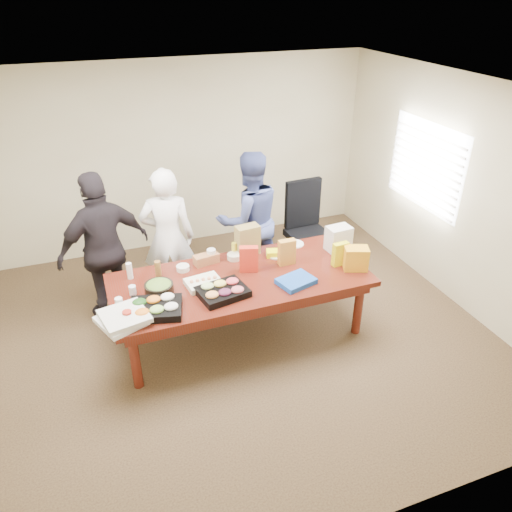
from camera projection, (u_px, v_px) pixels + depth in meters
name	position (u px, v px, depth m)	size (l,w,h in m)	color
floor	(241.00, 333.00, 5.71)	(5.50, 5.00, 0.02)	#47301E
ceiling	(237.00, 92.00, 4.37)	(5.50, 5.00, 0.02)	white
wall_back	(184.00, 156.00, 7.08)	(5.50, 0.04, 2.70)	beige
wall_front	(370.00, 398.00, 3.00)	(5.50, 0.04, 2.70)	beige
wall_right	(457.00, 193.00, 5.87)	(0.04, 5.00, 2.70)	beige
window_panel	(425.00, 166.00, 6.28)	(0.03, 1.40, 1.10)	white
window_blinds	(423.00, 166.00, 6.26)	(0.04, 1.36, 1.00)	beige
conference_table	(241.00, 306.00, 5.52)	(2.80, 1.20, 0.75)	#4C1C0F
office_chair	(309.00, 233.00, 6.59)	(0.62, 0.62, 1.22)	black
person_center	(168.00, 238.00, 5.87)	(0.64, 0.42, 1.76)	white
person_right	(250.00, 220.00, 6.25)	(0.88, 0.68, 1.80)	#3F4C88
person_left	(105.00, 249.00, 5.54)	(1.08, 0.45, 1.84)	black
veggie_tray	(156.00, 309.00, 4.77)	(0.50, 0.39, 0.08)	black
fruit_tray	(223.00, 292.00, 5.03)	(0.49, 0.38, 0.07)	black
sheet_cake	(203.00, 283.00, 5.19)	(0.36, 0.27, 0.06)	white
salad_bowl	(159.00, 288.00, 5.07)	(0.30, 0.30, 0.10)	black
chip_bag_blue	(296.00, 281.00, 5.22)	(0.37, 0.28, 0.06)	#194FB5
chip_bag_red	(249.00, 259.00, 5.39)	(0.21, 0.08, 0.30)	red
chip_bag_yellow	(340.00, 254.00, 5.51)	(0.18, 0.07, 0.28)	yellow
chip_bag_orange	(287.00, 252.00, 5.52)	(0.19, 0.09, 0.30)	gold
mayo_jar	(211.00, 255.00, 5.60)	(0.10, 0.10, 0.16)	white
mustard_bottle	(234.00, 249.00, 5.73)	(0.06, 0.06, 0.16)	yellow
dressing_bottle	(158.00, 270.00, 5.27)	(0.07, 0.07, 0.21)	brown
ranch_bottle	(130.00, 271.00, 5.28)	(0.06, 0.06, 0.19)	white
banana_bunch	(276.00, 253.00, 5.73)	(0.22, 0.13, 0.07)	#ECF208
bread_loaf	(206.00, 259.00, 5.58)	(0.28, 0.12, 0.11)	#A0663C
kraft_bag	(248.00, 240.00, 5.72)	(0.27, 0.16, 0.36)	olive
red_cup	(127.00, 316.00, 4.63)	(0.09, 0.09, 0.12)	#A72719
clear_cup_a	(119.00, 303.00, 4.83)	(0.08, 0.08, 0.10)	white
clear_cup_b	(133.00, 290.00, 5.03)	(0.07, 0.07, 0.10)	silver
pizza_box_lower	(123.00, 320.00, 4.63)	(0.41, 0.41, 0.05)	white
pizza_box_upper	(124.00, 316.00, 4.61)	(0.41, 0.41, 0.05)	silver
plate_a	(277.00, 254.00, 5.78)	(0.27, 0.27, 0.02)	silver
plate_b	(295.00, 244.00, 6.00)	(0.22, 0.22, 0.01)	white
dip_bowl_a	(234.00, 256.00, 5.68)	(0.16, 0.16, 0.07)	beige
dip_bowl_b	(183.00, 268.00, 5.46)	(0.14, 0.14, 0.06)	white
grocery_bag_white	(338.00, 238.00, 5.82)	(0.28, 0.20, 0.30)	white
grocery_bag_yellow	(356.00, 258.00, 5.44)	(0.26, 0.18, 0.26)	#F0A31A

